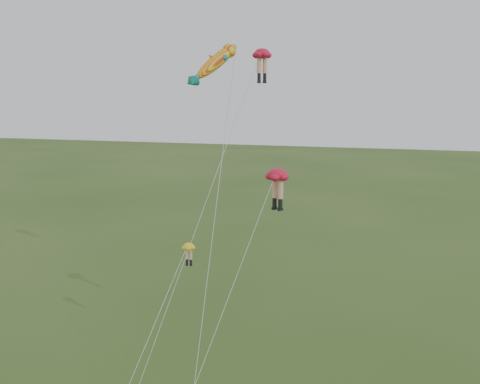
% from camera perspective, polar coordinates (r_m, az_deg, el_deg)
% --- Properties ---
extents(legs_kite_red_high, '(5.22, 12.23, 19.63)m').
position_cam_1_polar(legs_kite_red_high, '(37.14, 2.14, 13.72)').
color(legs_kite_red_high, red).
rests_on(legs_kite_red_high, ground).
extents(legs_kite_red_mid, '(4.10, 9.16, 12.31)m').
position_cam_1_polar(legs_kite_red_mid, '(31.24, 3.92, 1.22)').
color(legs_kite_red_mid, red).
rests_on(legs_kite_red_mid, ground).
extents(legs_kite_yellow, '(1.87, 7.45, 7.71)m').
position_cam_1_polar(legs_kite_yellow, '(32.43, -5.93, -6.96)').
color(legs_kite_yellow, yellow).
rests_on(legs_kite_yellow, ground).
extents(fish_kite, '(3.20, 10.85, 19.89)m').
position_cam_1_polar(fish_kite, '(33.06, -2.52, 13.58)').
color(fish_kite, yellow).
rests_on(fish_kite, ground).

